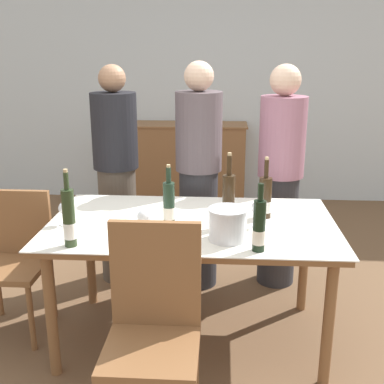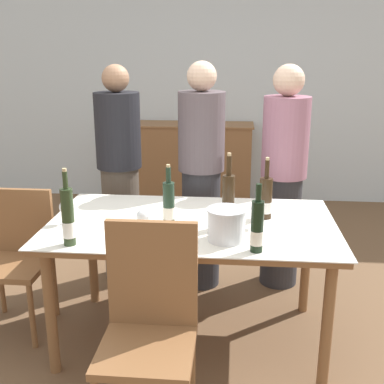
{
  "view_description": "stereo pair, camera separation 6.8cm",
  "coord_description": "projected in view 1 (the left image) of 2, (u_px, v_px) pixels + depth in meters",
  "views": [
    {
      "loc": [
        0.17,
        -2.61,
        1.73
      ],
      "look_at": [
        0.0,
        0.0,
        0.95
      ],
      "focal_mm": 45.0,
      "sensor_mm": 36.0,
      "label": 1
    },
    {
      "loc": [
        0.23,
        -2.6,
        1.73
      ],
      "look_at": [
        0.0,
        0.0,
        0.95
      ],
      "focal_mm": 45.0,
      "sensor_mm": 36.0,
      "label": 2
    }
  ],
  "objects": [
    {
      "name": "wine_bottle_4",
      "position": [
        259.0,
        227.0,
        2.35
      ],
      "size": [
        0.06,
        0.06,
        0.35
      ],
      "color": "black",
      "rests_on": "dining_table"
    },
    {
      "name": "dining_table",
      "position": [
        192.0,
        234.0,
        2.8
      ],
      "size": [
        1.65,
        0.97,
        0.77
      ],
      "color": "brown",
      "rests_on": "ground_plane"
    },
    {
      "name": "ground_plane",
      "position": [
        192.0,
        337.0,
        3.0
      ],
      "size": [
        12.0,
        12.0,
        0.0
      ],
      "primitive_type": "plane",
      "color": "brown"
    },
    {
      "name": "chair_left_end",
      "position": [
        14.0,
        252.0,
        3.0
      ],
      "size": [
        0.42,
        0.42,
        0.88
      ],
      "color": "brown",
      "rests_on": "ground_plane"
    },
    {
      "name": "person_guest_right",
      "position": [
        280.0,
        178.0,
        3.5
      ],
      "size": [
        0.33,
        0.33,
        1.63
      ],
      "color": "#2D2D33",
      "rests_on": "ground_plane"
    },
    {
      "name": "person_guest_left",
      "position": [
        198.0,
        178.0,
        3.47
      ],
      "size": [
        0.33,
        0.33,
        1.65
      ],
      "color": "#2D2D33",
      "rests_on": "ground_plane"
    },
    {
      "name": "chair_near_front",
      "position": [
        154.0,
        319.0,
        2.17
      ],
      "size": [
        0.42,
        0.42,
        0.99
      ],
      "color": "brown",
      "rests_on": "ground_plane"
    },
    {
      "name": "sideboard_cabinet",
      "position": [
        183.0,
        164.0,
        5.46
      ],
      "size": [
        1.43,
        0.46,
        0.93
      ],
      "color": "brown",
      "rests_on": "ground_plane"
    },
    {
      "name": "ice_bucket",
      "position": [
        228.0,
        223.0,
        2.5
      ],
      "size": [
        0.21,
        0.21,
        0.17
      ],
      "color": "silver",
      "rests_on": "dining_table"
    },
    {
      "name": "person_host",
      "position": [
        117.0,
        177.0,
        3.56
      ],
      "size": [
        0.33,
        0.33,
        1.63
      ],
      "color": "#51473D",
      "rests_on": "ground_plane"
    },
    {
      "name": "wine_glass_2",
      "position": [
        258.0,
        209.0,
        2.68
      ],
      "size": [
        0.07,
        0.07,
        0.15
      ],
      "color": "white",
      "rests_on": "dining_table"
    },
    {
      "name": "wine_glass_1",
      "position": [
        65.0,
        209.0,
        2.71
      ],
      "size": [
        0.07,
        0.07,
        0.13
      ],
      "color": "white",
      "rests_on": "dining_table"
    },
    {
      "name": "wine_bottle_2",
      "position": [
        169.0,
        204.0,
        2.71
      ],
      "size": [
        0.07,
        0.07,
        0.35
      ],
      "color": "#1E3323",
      "rests_on": "dining_table"
    },
    {
      "name": "wine_bottle_1",
      "position": [
        69.0,
        219.0,
        2.4
      ],
      "size": [
        0.06,
        0.06,
        0.4
      ],
      "color": "#28381E",
      "rests_on": "dining_table"
    },
    {
      "name": "back_wall",
      "position": [
        209.0,
        78.0,
        5.45
      ],
      "size": [
        8.0,
        0.1,
        2.8
      ],
      "color": "silver",
      "rests_on": "ground_plane"
    },
    {
      "name": "wine_bottle_0",
      "position": [
        228.0,
        202.0,
        2.67
      ],
      "size": [
        0.07,
        0.07,
        0.42
      ],
      "color": "#332314",
      "rests_on": "dining_table"
    },
    {
      "name": "wine_bottle_3",
      "position": [
        265.0,
        198.0,
        2.82
      ],
      "size": [
        0.08,
        0.08,
        0.37
      ],
      "color": "#332314",
      "rests_on": "dining_table"
    },
    {
      "name": "wine_glass_0",
      "position": [
        144.0,
        218.0,
        2.59
      ],
      "size": [
        0.08,
        0.08,
        0.13
      ],
      "color": "white",
      "rests_on": "dining_table"
    }
  ]
}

